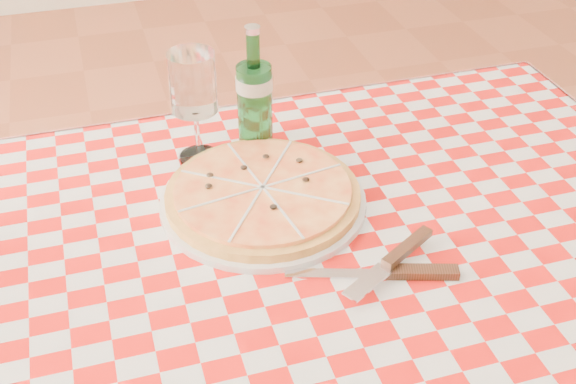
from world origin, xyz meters
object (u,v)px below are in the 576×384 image
(pizza_plate, at_px, (263,194))
(water_bottle, at_px, (254,89))
(wine_glass, at_px, (195,108))
(dining_table, at_px, (311,290))

(pizza_plate, distance_m, water_bottle, 0.20)
(pizza_plate, bearing_deg, wine_glass, 113.71)
(water_bottle, distance_m, wine_glass, 0.11)
(pizza_plate, bearing_deg, water_bottle, 78.97)
(dining_table, bearing_deg, pizza_plate, 111.39)
(dining_table, bearing_deg, water_bottle, 92.24)
(pizza_plate, distance_m, wine_glass, 0.20)
(water_bottle, xyz_separation_m, wine_glass, (-0.11, -0.01, -0.01))
(water_bottle, bearing_deg, dining_table, -87.76)
(pizza_plate, relative_size, wine_glass, 1.65)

